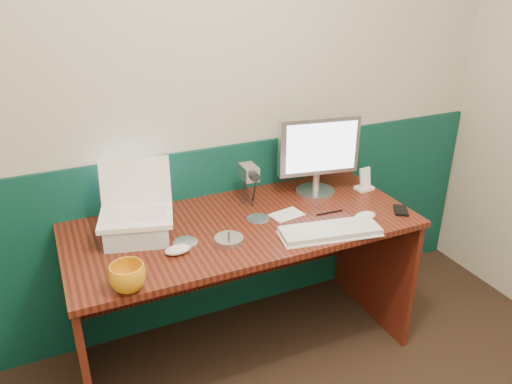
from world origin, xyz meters
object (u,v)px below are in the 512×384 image
keyboard (330,232)px  mug (128,277)px  desk (244,290)px  laptop (133,192)px  camcorder (249,187)px  monitor (317,156)px

keyboard → mug: bearing=-167.1°
desk → keyboard: bearing=-39.5°
laptop → keyboard: (0.78, -0.31, -0.21)m
laptop → camcorder: (0.58, 0.12, -0.13)m
desk → mug: (-0.58, -0.30, 0.43)m
keyboard → laptop: bearing=167.9°
mug → camcorder: 0.84m
keyboard → desk: bearing=150.3°
desk → keyboard: 0.56m
monitor → keyboard: size_ratio=0.93×
monitor → camcorder: size_ratio=2.30×
desk → laptop: bearing=172.9°
desk → mug: 0.78m
desk → mug: size_ratio=11.88×
laptop → mug: 0.41m
mug → monitor: bearing=23.0°
desk → keyboard: (0.31, -0.26, 0.39)m
laptop → monitor: 0.94m
keyboard → camcorder: 0.48m
mug → laptop: bearing=72.8°
camcorder → mug: bearing=-143.8°
monitor → keyboard: bearing=-101.9°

